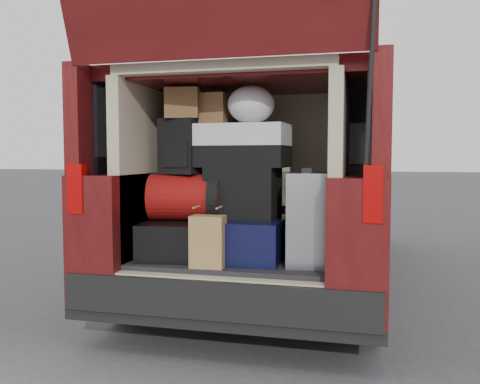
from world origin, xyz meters
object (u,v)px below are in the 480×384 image
(black_hardshell, at_px, (179,238))
(navy_hardshell, at_px, (246,238))
(twotone_duffel, at_px, (240,146))
(black_soft_case, at_px, (243,192))
(silver_roller, at_px, (306,218))
(backpack, at_px, (180,147))
(red_duffel, at_px, (186,197))
(kraft_bag, at_px, (208,242))

(black_hardshell, height_order, navy_hardshell, navy_hardshell)
(twotone_duffel, bearing_deg, black_soft_case, -42.99)
(silver_roller, bearing_deg, backpack, 168.35)
(black_hardshell, bearing_deg, silver_roller, -9.37)
(backpack, bearing_deg, black_soft_case, 16.17)
(black_hardshell, height_order, black_soft_case, black_soft_case)
(navy_hardshell, distance_m, twotone_duffel, 0.61)
(silver_roller, xyz_separation_m, red_duffel, (-0.81, 0.08, 0.11))
(black_hardshell, xyz_separation_m, navy_hardshell, (0.46, 0.02, 0.01))
(black_hardshell, bearing_deg, black_soft_case, 2.67)
(black_hardshell, distance_m, red_duffel, 0.28)
(black_hardshell, xyz_separation_m, silver_roller, (0.85, -0.05, 0.16))
(backpack, relative_size, twotone_duffel, 0.58)
(silver_roller, xyz_separation_m, backpack, (-0.85, 0.08, 0.45))
(silver_roller, relative_size, red_duffel, 1.19)
(navy_hardshell, relative_size, red_duffel, 1.26)
(navy_hardshell, xyz_separation_m, red_duffel, (-0.42, 0.01, 0.26))
(black_hardshell, bearing_deg, backpack, 84.40)
(black_soft_case, xyz_separation_m, twotone_duffel, (-0.03, 0.03, 0.31))
(silver_roller, bearing_deg, navy_hardshell, 163.47)
(navy_hardshell, bearing_deg, silver_roller, -10.56)
(black_soft_case, distance_m, backpack, 0.52)
(black_soft_case, relative_size, backpack, 1.25)
(backpack, bearing_deg, navy_hardshell, 10.31)
(black_hardshell, xyz_separation_m, black_soft_case, (0.42, 0.06, 0.31))
(red_duffel, xyz_separation_m, black_soft_case, (0.38, 0.03, 0.04))
(silver_roller, height_order, twotone_duffel, twotone_duffel)
(black_soft_case, xyz_separation_m, backpack, (-0.42, -0.04, 0.30))
(red_duffel, bearing_deg, navy_hardshell, -9.74)
(navy_hardshell, relative_size, backpack, 1.64)
(silver_roller, xyz_separation_m, black_soft_case, (-0.43, 0.12, 0.15))
(silver_roller, relative_size, black_soft_case, 1.23)
(silver_roller, height_order, backpack, backpack)
(red_duffel, bearing_deg, twotone_duffel, 1.58)
(navy_hardshell, xyz_separation_m, black_soft_case, (-0.03, 0.04, 0.30))
(kraft_bag, distance_m, black_soft_case, 0.47)
(silver_roller, relative_size, twotone_duffel, 0.90)
(kraft_bag, xyz_separation_m, black_soft_case, (0.13, 0.36, 0.27))
(red_duffel, bearing_deg, backpack, 178.82)
(black_hardshell, height_order, kraft_bag, kraft_bag)
(kraft_bag, xyz_separation_m, backpack, (-0.30, 0.33, 0.57))
(kraft_bag, relative_size, twotone_duffel, 0.50)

